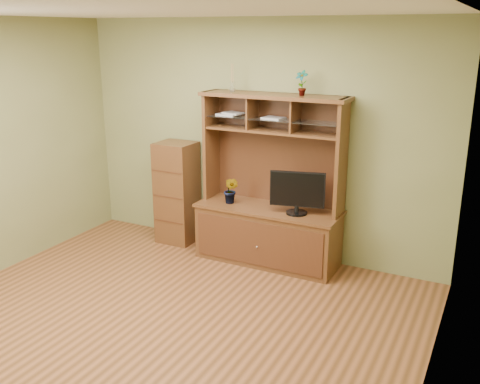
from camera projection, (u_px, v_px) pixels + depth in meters
The scene contains 8 objects.
room at pixel (155, 181), 4.45m from camera, with size 4.54×4.04×2.74m.
media_hutch at pixel (269, 218), 6.05m from camera, with size 1.66×0.61×1.90m.
monitor at pixel (297, 192), 5.71m from camera, with size 0.58×0.23×0.47m.
orchid_plant at pixel (231, 190), 6.08m from camera, with size 0.17×0.14×0.31m, color #2A5A1E.
top_plant at pixel (302, 83), 5.54m from camera, with size 0.14×0.09×0.26m, color #396B25.
reed_diffuser at pixel (232, 81), 5.89m from camera, with size 0.06×0.06×0.30m.
magazines at pixel (244, 115), 5.94m from camera, with size 0.81×0.21×0.04m.
side_cabinet at pixel (177, 193), 6.61m from camera, with size 0.45×0.41×1.26m.
Camera 1 is at (2.57, -3.51, 2.56)m, focal length 40.00 mm.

